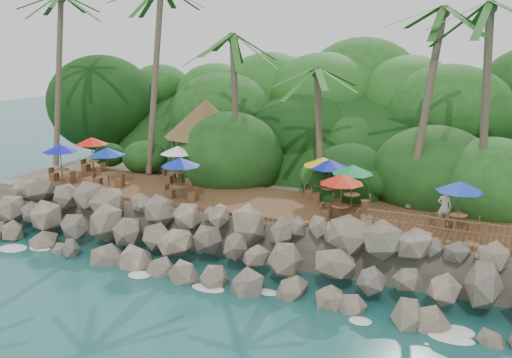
% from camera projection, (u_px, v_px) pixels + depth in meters
% --- Properties ---
extents(ground, '(140.00, 140.00, 0.00)m').
position_uv_depth(ground, '(196.00, 285.00, 24.88)').
color(ground, '#19514F').
rests_on(ground, ground).
extents(land_base, '(32.00, 25.20, 2.10)m').
position_uv_depth(land_base, '(320.00, 181.00, 38.66)').
color(land_base, gray).
rests_on(land_base, ground).
extents(jungle_hill, '(44.80, 28.00, 15.40)m').
position_uv_depth(jungle_hill, '(351.00, 173.00, 45.49)').
color(jungle_hill, '#143811').
rests_on(jungle_hill, ground).
extents(seawall, '(29.00, 4.00, 2.30)m').
position_uv_depth(seawall, '(218.00, 245.00, 26.36)').
color(seawall, gray).
rests_on(seawall, ground).
extents(terrace, '(26.00, 5.00, 0.20)m').
position_uv_depth(terrace, '(256.00, 202.00, 29.62)').
color(terrace, brown).
rests_on(terrace, land_base).
extents(jungle_foliage, '(44.00, 16.00, 12.00)m').
position_uv_depth(jungle_foliage, '(315.00, 200.00, 38.04)').
color(jungle_foliage, '#143811').
rests_on(jungle_foliage, ground).
extents(foam_line, '(25.20, 0.80, 0.06)m').
position_uv_depth(foam_line, '(200.00, 282.00, 25.14)').
color(foam_line, white).
rests_on(foam_line, ground).
extents(palms, '(31.63, 6.86, 12.32)m').
position_uv_depth(palms, '(262.00, 15.00, 30.16)').
color(palms, brown).
rests_on(palms, ground).
extents(palapa, '(4.97, 4.97, 4.60)m').
position_uv_depth(palapa, '(206.00, 118.00, 34.06)').
color(palapa, brown).
rests_on(palapa, ground).
extents(dining_clusters, '(23.76, 5.23, 2.20)m').
position_uv_depth(dining_clusters, '(230.00, 163.00, 29.75)').
color(dining_clusters, brown).
rests_on(dining_clusters, terrace).
extents(railing, '(6.10, 0.10, 1.00)m').
position_uv_depth(railing, '(440.00, 227.00, 23.45)').
color(railing, brown).
rests_on(railing, terrace).
extents(waiter, '(0.62, 0.42, 1.66)m').
position_uv_depth(waiter, '(445.00, 207.00, 25.36)').
color(waiter, white).
rests_on(waiter, terrace).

